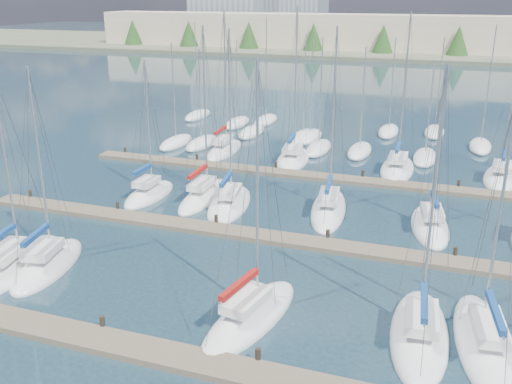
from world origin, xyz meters
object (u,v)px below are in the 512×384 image
(sailboat_j, at_px, (230,204))
(sailboat_p, at_px, (397,169))
(sailboat_d, at_px, (250,317))
(sailboat_f, at_px, (484,343))
(sailboat_k, at_px, (329,209))
(sailboat_h, at_px, (149,194))
(sailboat_o, at_px, (293,159))
(sailboat_c, at_px, (48,265))
(sailboat_i, at_px, (204,196))
(sailboat_q, at_px, (501,178))
(sailboat_n, at_px, (224,150))
(sailboat_l, at_px, (430,226))
(sailboat_b, at_px, (13,266))
(sailboat_e, at_px, (419,334))

(sailboat_j, height_order, sailboat_p, sailboat_p)
(sailboat_d, distance_m, sailboat_f, 11.17)
(sailboat_k, distance_m, sailboat_h, 14.51)
(sailboat_o, height_order, sailboat_j, sailboat_o)
(sailboat_k, distance_m, sailboat_o, 13.65)
(sailboat_c, distance_m, sailboat_i, 14.80)
(sailboat_c, xyz_separation_m, sailboat_h, (-0.54, 13.15, -0.00))
(sailboat_f, bearing_deg, sailboat_i, 137.93)
(sailboat_q, xyz_separation_m, sailboat_c, (-26.55, -27.33, 0.01))
(sailboat_d, distance_m, sailboat_j, 16.31)
(sailboat_q, xyz_separation_m, sailboat_n, (-26.54, 0.43, 0.02))
(sailboat_h, bearing_deg, sailboat_l, 1.67)
(sailboat_b, xyz_separation_m, sailboat_p, (19.44, 27.88, 0.01))
(sailboat_h, distance_m, sailboat_f, 28.28)
(sailboat_d, xyz_separation_m, sailboat_l, (7.82, 15.32, -0.01))
(sailboat_l, xyz_separation_m, sailboat_p, (-3.68, 13.16, 0.00))
(sailboat_k, relative_size, sailboat_i, 1.01)
(sailboat_h, bearing_deg, sailboat_n, 87.58)
(sailboat_j, bearing_deg, sailboat_e, -50.96)
(sailboat_q, relative_size, sailboat_p, 0.81)
(sailboat_o, bearing_deg, sailboat_e, -69.23)
(sailboat_l, bearing_deg, sailboat_d, -125.98)
(sailboat_c, bearing_deg, sailboat_l, 20.65)
(sailboat_h, bearing_deg, sailboat_e, -31.27)
(sailboat_n, bearing_deg, sailboat_d, -68.19)
(sailboat_b, height_order, sailboat_p, sailboat_p)
(sailboat_n, bearing_deg, sailboat_h, -95.10)
(sailboat_b, xyz_separation_m, sailboat_o, (9.44, 27.74, 0.02))
(sailboat_k, bearing_deg, sailboat_f, -62.18)
(sailboat_n, bearing_deg, sailboat_k, -46.08)
(sailboat_e, height_order, sailboat_p, sailboat_p)
(sailboat_p, bearing_deg, sailboat_f, -76.88)
(sailboat_f, xyz_separation_m, sailboat_p, (-6.92, 26.97, 0.00))
(sailboat_j, bearing_deg, sailboat_q, 25.44)
(sailboat_q, height_order, sailboat_i, sailboat_i)
(sailboat_l, bearing_deg, sailboat_k, 164.30)
(sailboat_h, xyz_separation_m, sailboat_n, (0.55, 14.61, 0.02))
(sailboat_o, bearing_deg, sailboat_d, -84.92)
(sailboat_i, bearing_deg, sailboat_p, 41.22)
(sailboat_c, bearing_deg, sailboat_n, 77.52)
(sailboat_l, bearing_deg, sailboat_h, 173.01)
(sailboat_o, bearing_deg, sailboat_i, -113.37)
(sailboat_d, relative_size, sailboat_b, 1.08)
(sailboat_q, relative_size, sailboat_i, 0.85)
(sailboat_h, distance_m, sailboat_o, 15.99)
(sailboat_q, xyz_separation_m, sailboat_i, (-22.74, -13.04, 0.02))
(sailboat_k, relative_size, sailboat_p, 0.96)
(sailboat_q, bearing_deg, sailboat_c, -128.62)
(sailboat_e, xyz_separation_m, sailboat_p, (-4.02, 27.22, 0.00))
(sailboat_b, distance_m, sailboat_h, 14.04)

